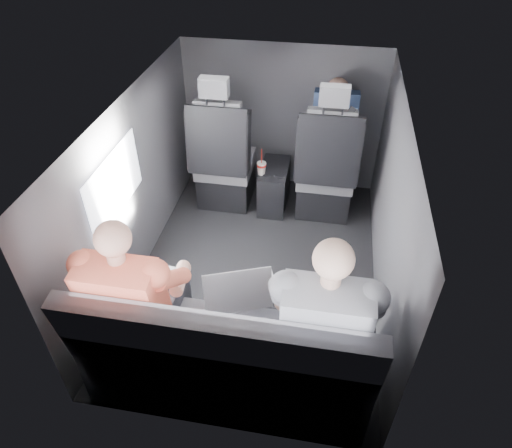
% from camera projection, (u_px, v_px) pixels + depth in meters
% --- Properties ---
extents(floor, '(2.60, 2.60, 0.00)m').
position_uv_depth(floor, '(258.00, 269.00, 3.60)').
color(floor, black).
rests_on(floor, ground).
extents(ceiling, '(2.60, 2.60, 0.00)m').
position_uv_depth(ceiling, '(258.00, 109.00, 2.75)').
color(ceiling, '#B2B2AD').
rests_on(ceiling, panel_back).
extents(panel_left, '(0.02, 2.60, 1.35)m').
position_uv_depth(panel_left, '(136.00, 187.00, 3.30)').
color(panel_left, '#56565B').
rests_on(panel_left, floor).
extents(panel_right, '(0.02, 2.60, 1.35)m').
position_uv_depth(panel_right, '(390.00, 213.00, 3.06)').
color(panel_right, '#56565B').
rests_on(panel_right, floor).
extents(panel_front, '(1.80, 0.02, 1.35)m').
position_uv_depth(panel_front, '(282.00, 118.00, 4.17)').
color(panel_front, '#56565B').
rests_on(panel_front, floor).
extents(panel_back, '(1.80, 0.02, 1.35)m').
position_uv_depth(panel_back, '(213.00, 356.00, 2.18)').
color(panel_back, '#56565B').
rests_on(panel_back, floor).
extents(side_window, '(0.02, 0.75, 0.42)m').
position_uv_depth(side_window, '(115.00, 184.00, 2.92)').
color(side_window, white).
rests_on(side_window, panel_left).
extents(seatbelt, '(0.35, 0.11, 0.59)m').
position_uv_depth(seatbelt, '(329.00, 143.00, 3.55)').
color(seatbelt, black).
rests_on(seatbelt, front_seat_right).
extents(front_seat_left, '(0.52, 0.58, 1.26)m').
position_uv_depth(front_seat_left, '(224.00, 165.00, 4.05)').
color(front_seat_left, black).
rests_on(front_seat_left, floor).
extents(front_seat_right, '(0.52, 0.58, 1.26)m').
position_uv_depth(front_seat_right, '(326.00, 175.00, 3.93)').
color(front_seat_right, black).
rests_on(front_seat_right, floor).
extents(center_console, '(0.24, 0.48, 0.41)m').
position_uv_depth(center_console, '(274.00, 186.00, 4.15)').
color(center_console, black).
rests_on(center_console, floor).
extents(rear_bench, '(1.60, 0.57, 0.92)m').
position_uv_depth(rear_bench, '(227.00, 359.00, 2.59)').
color(rear_bench, '#5F5E63').
rests_on(rear_bench, floor).
extents(soda_cup, '(0.08, 0.08, 0.24)m').
position_uv_depth(soda_cup, '(262.00, 168.00, 3.90)').
color(soda_cup, white).
rests_on(soda_cup, center_console).
extents(laptop_white, '(0.36, 0.35, 0.24)m').
position_uv_depth(laptop_white, '(138.00, 277.00, 2.65)').
color(laptop_white, silver).
rests_on(laptop_white, passenger_rear_left).
extents(laptop_silver, '(0.44, 0.45, 0.26)m').
position_uv_depth(laptop_silver, '(242.00, 288.00, 2.57)').
color(laptop_silver, '#A6A6AA').
rests_on(laptop_silver, rear_bench).
extents(laptop_black, '(0.33, 0.30, 0.24)m').
position_uv_depth(laptop_black, '(318.00, 294.00, 2.55)').
color(laptop_black, black).
rests_on(laptop_black, passenger_rear_right).
extents(passenger_rear_left, '(0.51, 0.63, 1.23)m').
position_uv_depth(passenger_rear_left, '(138.00, 297.00, 2.53)').
color(passenger_rear_left, '#36363B').
rests_on(passenger_rear_left, rear_bench).
extents(passenger_rear_right, '(0.53, 0.65, 1.27)m').
position_uv_depth(passenger_rear_right, '(324.00, 320.00, 2.38)').
color(passenger_rear_right, navy).
rests_on(passenger_rear_right, rear_bench).
extents(passenger_front_right, '(0.37, 0.37, 0.72)m').
position_uv_depth(passenger_front_right, '(334.00, 125.00, 3.91)').
color(passenger_front_right, navy).
rests_on(passenger_front_right, front_seat_right).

